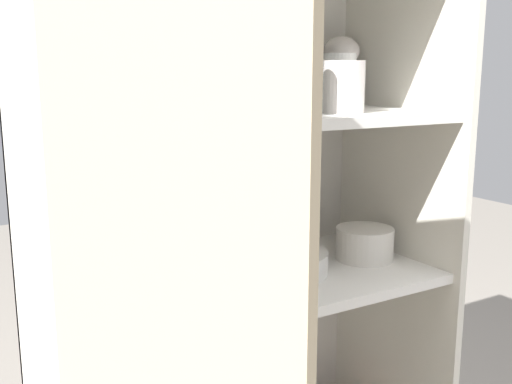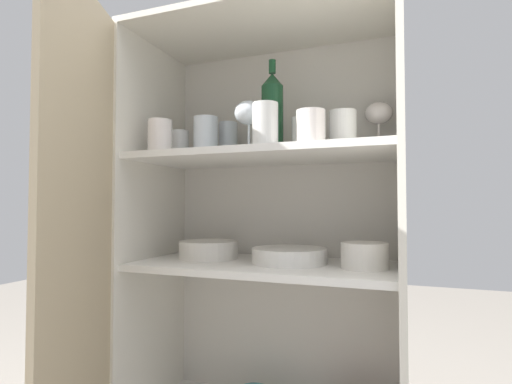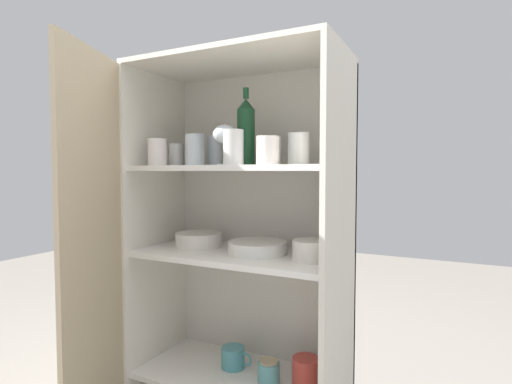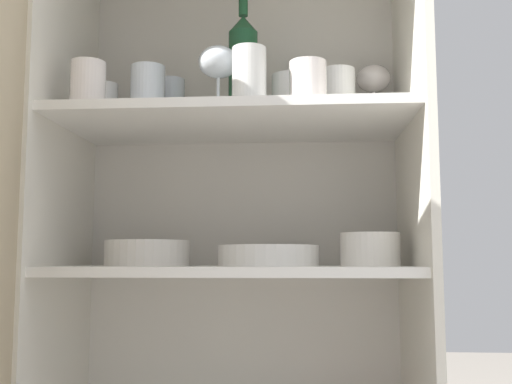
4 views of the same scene
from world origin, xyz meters
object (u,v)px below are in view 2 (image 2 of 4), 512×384
wine_bottle (272,113)px  mixing_bowl_large (209,249)px  serving_bowl_small (364,254)px  plate_stack_white (289,256)px

wine_bottle → mixing_bowl_large: (-0.21, -0.01, -0.42)m
mixing_bowl_large → wine_bottle: bearing=1.6°
mixing_bowl_large → serving_bowl_small: (0.49, -0.04, 0.01)m
plate_stack_white → serving_bowl_small: (0.22, -0.03, 0.02)m
wine_bottle → serving_bowl_small: 0.50m
wine_bottle → plate_stack_white: bearing=-18.7°
plate_stack_white → serving_bowl_small: 0.22m
wine_bottle → plate_stack_white: (0.06, -0.02, -0.43)m
wine_bottle → mixing_bowl_large: bearing=-178.4°
plate_stack_white → mixing_bowl_large: mixing_bowl_large is taller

